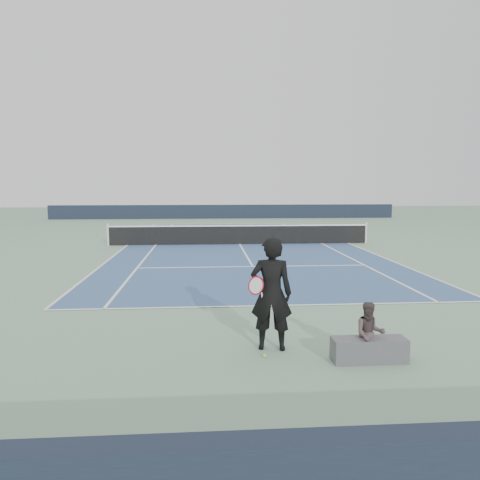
{
  "coord_description": "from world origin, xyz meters",
  "views": [
    {
      "loc": [
        -1.7,
        -22.9,
        2.94
      ],
      "look_at": [
        -0.54,
        -7.42,
        1.1
      ],
      "focal_mm": 35.0,
      "sensor_mm": 36.0,
      "label": 1
    }
  ],
  "objects": [
    {
      "name": "ground",
      "position": [
        0.0,
        0.0,
        0.0
      ],
      "size": [
        80.0,
        80.0,
        0.0
      ],
      "primitive_type": "plane",
      "color": "gray"
    },
    {
      "name": "court_surface",
      "position": [
        0.0,
        0.0,
        0.01
      ],
      "size": [
        10.97,
        23.77,
        0.01
      ],
      "primitive_type": "cube",
      "color": "#365480",
      "rests_on": "ground"
    },
    {
      "name": "tennis_net",
      "position": [
        0.0,
        0.0,
        0.5
      ],
      "size": [
        12.9,
        0.1,
        1.07
      ],
      "color": "silver",
      "rests_on": "ground"
    },
    {
      "name": "windscreen_far",
      "position": [
        0.0,
        17.88,
        0.6
      ],
      "size": [
        30.0,
        0.25,
        1.2
      ],
      "primitive_type": "cube",
      "color": "black",
      "rests_on": "ground"
    },
    {
      "name": "tennis_player",
      "position": [
        -0.54,
        -14.84,
        1.02
      ],
      "size": [
        0.88,
        0.67,
        2.04
      ],
      "color": "black",
      "rests_on": "ground"
    },
    {
      "name": "tennis_ball",
      "position": [
        -0.71,
        -15.26,
        0.03
      ],
      "size": [
        0.06,
        0.06,
        0.06
      ],
      "primitive_type": "sphere",
      "color": "#B4D62B",
      "rests_on": "ground"
    },
    {
      "name": "spectator_bench",
      "position": [
        1.02,
        -15.55,
        0.35
      ],
      "size": [
        1.28,
        0.57,
        1.06
      ],
      "color": "#4F4F54",
      "rests_on": "ground"
    }
  ]
}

